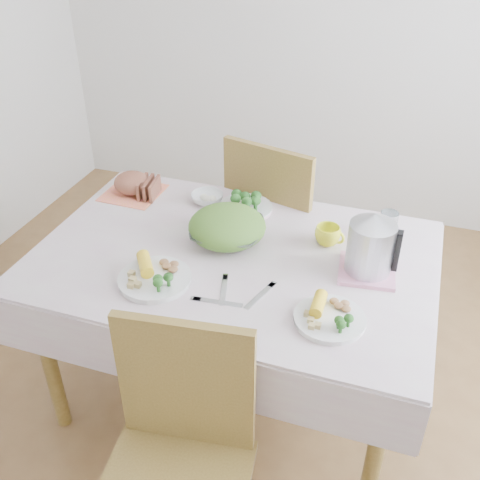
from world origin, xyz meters
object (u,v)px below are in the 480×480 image
(dinner_plate_right, at_px, (330,319))
(yellow_mug, at_px, (328,235))
(dining_table, at_px, (234,330))
(dinner_plate_left, at_px, (155,279))
(electric_kettle, at_px, (371,245))
(salad_bowl, at_px, (227,233))
(chair_far, at_px, (286,233))

(dinner_plate_right, xyz_separation_m, yellow_mug, (-0.10, 0.44, 0.03))
(dining_table, distance_m, dinner_plate_left, 0.51)
(dinner_plate_left, relative_size, yellow_mug, 2.64)
(dining_table, xyz_separation_m, yellow_mug, (0.32, 0.19, 0.43))
(dining_table, bearing_deg, electric_kettle, 5.58)
(dinner_plate_right, bearing_deg, salad_bowl, 144.20)
(dining_table, distance_m, yellow_mug, 0.57)
(dining_table, xyz_separation_m, dinner_plate_right, (0.42, -0.26, 0.40))
(dinner_plate_left, bearing_deg, chair_far, 74.32)
(chair_far, relative_size, electric_kettle, 4.34)
(salad_bowl, height_order, electric_kettle, electric_kettle)
(dining_table, relative_size, chair_far, 1.39)
(chair_far, height_order, salad_bowl, chair_far)
(chair_far, xyz_separation_m, yellow_mug, (0.28, -0.47, 0.34))
(dinner_plate_right, relative_size, electric_kettle, 1.01)
(dining_table, height_order, dinner_plate_left, dinner_plate_left)
(chair_far, bearing_deg, electric_kettle, 140.29)
(chair_far, bearing_deg, dinner_plate_left, 88.22)
(salad_bowl, xyz_separation_m, yellow_mug, (0.38, 0.10, 0.00))
(dinner_plate_left, distance_m, yellow_mug, 0.69)
(chair_far, distance_m, yellow_mug, 0.64)
(salad_bowl, relative_size, dinner_plate_right, 1.21)
(dining_table, height_order, salad_bowl, salad_bowl)
(electric_kettle, bearing_deg, chair_far, 149.64)
(dining_table, relative_size, dinner_plate_left, 5.33)
(dining_table, height_order, chair_far, chair_far)
(dinner_plate_right, bearing_deg, dining_table, 148.50)
(dining_table, distance_m, salad_bowl, 0.43)
(yellow_mug, distance_m, electric_kettle, 0.24)
(dinner_plate_left, bearing_deg, dining_table, 49.98)
(dining_table, distance_m, electric_kettle, 0.71)
(dinner_plate_right, height_order, yellow_mug, yellow_mug)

